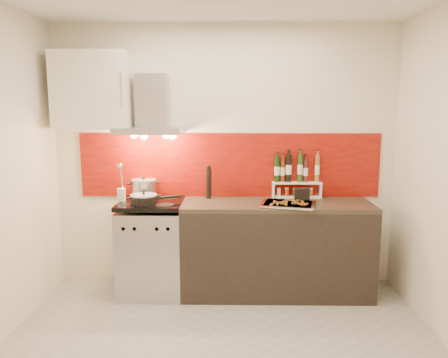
{
  "coord_description": "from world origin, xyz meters",
  "views": [
    {
      "loc": [
        0.06,
        -2.96,
        1.8
      ],
      "look_at": [
        0.0,
        0.95,
        1.15
      ],
      "focal_mm": 35.0,
      "sensor_mm": 36.0,
      "label": 1
    }
  ],
  "objects_px": {
    "saute_pan": "(145,199)",
    "pepper_mill": "(209,182)",
    "range_stove": "(152,248)",
    "counter": "(276,248)",
    "baking_tray": "(288,204)",
    "stock_pot": "(144,188)"
  },
  "relations": [
    {
      "from": "counter",
      "to": "baking_tray",
      "type": "relative_size",
      "value": 3.21
    },
    {
      "from": "pepper_mill",
      "to": "stock_pot",
      "type": "bearing_deg",
      "value": -179.91
    },
    {
      "from": "stock_pot",
      "to": "saute_pan",
      "type": "bearing_deg",
      "value": -77.67
    },
    {
      "from": "saute_pan",
      "to": "pepper_mill",
      "type": "bearing_deg",
      "value": 27.96
    },
    {
      "from": "saute_pan",
      "to": "pepper_mill",
      "type": "relative_size",
      "value": 1.35
    },
    {
      "from": "pepper_mill",
      "to": "baking_tray",
      "type": "xyz_separation_m",
      "value": [
        0.75,
        -0.31,
        -0.15
      ]
    },
    {
      "from": "counter",
      "to": "stock_pot",
      "type": "xyz_separation_m",
      "value": [
        -1.3,
        0.19,
        0.55
      ]
    },
    {
      "from": "stock_pot",
      "to": "baking_tray",
      "type": "xyz_separation_m",
      "value": [
        1.39,
        -0.31,
        -0.08
      ]
    },
    {
      "from": "pepper_mill",
      "to": "baking_tray",
      "type": "bearing_deg",
      "value": -22.7
    },
    {
      "from": "range_stove",
      "to": "baking_tray",
      "type": "distance_m",
      "value": 1.38
    },
    {
      "from": "counter",
      "to": "pepper_mill",
      "type": "distance_m",
      "value": 0.92
    },
    {
      "from": "saute_pan",
      "to": "baking_tray",
      "type": "xyz_separation_m",
      "value": [
        1.33,
        -0.01,
        -0.04
      ]
    },
    {
      "from": "range_stove",
      "to": "stock_pot",
      "type": "xyz_separation_m",
      "value": [
        -0.1,
        0.19,
        0.56
      ]
    },
    {
      "from": "counter",
      "to": "pepper_mill",
      "type": "bearing_deg",
      "value": 164.1
    },
    {
      "from": "range_stove",
      "to": "pepper_mill",
      "type": "height_order",
      "value": "pepper_mill"
    },
    {
      "from": "range_stove",
      "to": "stock_pot",
      "type": "distance_m",
      "value": 0.6
    },
    {
      "from": "stock_pot",
      "to": "baking_tray",
      "type": "distance_m",
      "value": 1.43
    },
    {
      "from": "pepper_mill",
      "to": "counter",
      "type": "bearing_deg",
      "value": -15.9
    },
    {
      "from": "stock_pot",
      "to": "pepper_mill",
      "type": "height_order",
      "value": "pepper_mill"
    },
    {
      "from": "range_stove",
      "to": "counter",
      "type": "xyz_separation_m",
      "value": [
        1.2,
        0.0,
        0.01
      ]
    },
    {
      "from": "counter",
      "to": "range_stove",
      "type": "bearing_deg",
      "value": -179.77
    },
    {
      "from": "pepper_mill",
      "to": "range_stove",
      "type": "bearing_deg",
      "value": -160.56
    }
  ]
}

